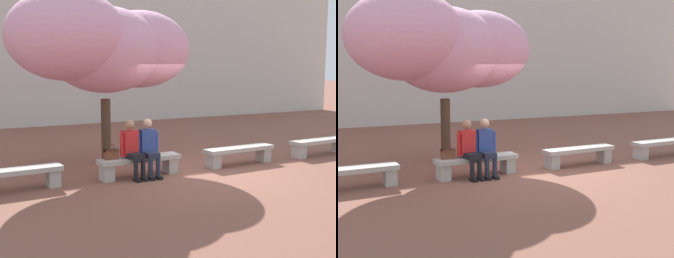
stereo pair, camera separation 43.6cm
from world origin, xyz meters
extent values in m
plane|color=brown|center=(0.00, 0.00, 0.00)|extent=(100.00, 100.00, 0.00)
cube|color=beige|center=(0.00, 11.62, 3.79)|extent=(28.00, 4.00, 7.58)
cube|color=#ADA89E|center=(-4.08, 0.00, 0.40)|extent=(1.94, 0.52, 0.10)
cube|color=#ADA89E|center=(-3.29, 0.04, 0.17)|extent=(0.26, 0.35, 0.35)
cube|color=#ADA89E|center=(-1.36, 0.00, 0.40)|extent=(1.94, 0.52, 0.10)
cube|color=#ADA89E|center=(-2.15, -0.04, 0.17)|extent=(0.26, 0.35, 0.35)
cube|color=#ADA89E|center=(-0.57, 0.04, 0.17)|extent=(0.26, 0.35, 0.35)
cube|color=#ADA89E|center=(1.36, 0.00, 0.40)|extent=(1.94, 0.52, 0.10)
cube|color=#ADA89E|center=(0.57, -0.04, 0.17)|extent=(0.26, 0.35, 0.35)
cube|color=#ADA89E|center=(2.15, 0.04, 0.17)|extent=(0.26, 0.35, 0.35)
cube|color=#ADA89E|center=(4.08, 0.00, 0.40)|extent=(1.94, 0.52, 0.10)
cube|color=#ADA89E|center=(3.29, -0.04, 0.17)|extent=(0.26, 0.35, 0.35)
cube|color=black|center=(-1.60, -0.43, 0.03)|extent=(0.13, 0.23, 0.06)
cylinder|color=black|center=(-1.61, -0.37, 0.24)|extent=(0.10, 0.10, 0.42)
cube|color=black|center=(-1.43, -0.40, 0.03)|extent=(0.13, 0.23, 0.06)
cylinder|color=black|center=(-1.43, -0.34, 0.24)|extent=(0.10, 0.10, 0.42)
cube|color=black|center=(-1.55, -0.18, 0.51)|extent=(0.33, 0.43, 0.12)
cube|color=red|center=(-1.58, 0.04, 0.78)|extent=(0.37, 0.26, 0.54)
sphere|color=#A37556|center=(-1.58, 0.04, 1.19)|extent=(0.21, 0.21, 0.21)
cylinder|color=red|center=(-1.78, -0.01, 0.74)|extent=(0.09, 0.09, 0.50)
cylinder|color=red|center=(-1.37, 0.05, 0.74)|extent=(0.09, 0.09, 0.50)
cube|color=black|center=(-1.26, -0.41, 0.03)|extent=(0.11, 0.23, 0.06)
cylinder|color=#23283D|center=(-1.26, -0.35, 0.24)|extent=(0.10, 0.10, 0.42)
cube|color=black|center=(-1.08, -0.42, 0.03)|extent=(0.11, 0.23, 0.06)
cylinder|color=#23283D|center=(-1.08, -0.36, 0.24)|extent=(0.10, 0.10, 0.42)
cube|color=#23283D|center=(-1.16, -0.18, 0.51)|extent=(0.30, 0.42, 0.12)
cube|color=#2D4289|center=(-1.15, 0.04, 0.78)|extent=(0.35, 0.24, 0.54)
sphere|color=tan|center=(-1.15, 0.04, 1.19)|extent=(0.21, 0.21, 0.21)
cylinder|color=#2D4289|center=(-1.36, 0.03, 0.74)|extent=(0.09, 0.09, 0.50)
cylinder|color=#2D4289|center=(-0.94, 0.01, 0.74)|extent=(0.09, 0.09, 0.50)
cube|color=brown|center=(-2.03, 0.02, 0.56)|extent=(0.30, 0.14, 0.22)
cube|color=#552C1C|center=(-2.03, 0.01, 0.65)|extent=(0.30, 0.15, 0.04)
torus|color=#4A2718|center=(-2.03, 0.02, 0.72)|extent=(0.14, 0.02, 0.14)
cylinder|color=#473323|center=(-1.58, 1.58, 0.82)|extent=(0.24, 0.24, 1.65)
ellipsoid|color=pink|center=(-1.58, 1.58, 2.85)|extent=(2.80, 2.89, 2.10)
ellipsoid|color=pink|center=(-2.58, 1.35, 3.16)|extent=(2.78, 3.01, 2.09)
ellipsoid|color=pink|center=(-0.58, 1.73, 2.88)|extent=(2.62, 2.45, 1.96)
camera|label=1|loc=(-5.48, -9.41, 2.50)|focal=50.00mm
camera|label=2|loc=(-5.09, -9.60, 2.50)|focal=50.00mm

